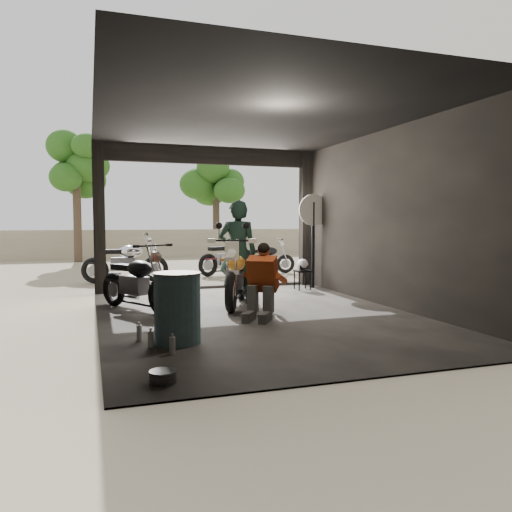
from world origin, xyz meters
TOP-DOWN VIEW (x-y plane):
  - ground at (0.00, 0.00)m, footprint 80.00×80.00m
  - garage at (0.00, 0.55)m, footprint 7.00×7.13m
  - boundary_wall at (0.00, 14.00)m, footprint 18.00×0.30m
  - tree_left at (-3.00, 12.50)m, footprint 2.20×2.20m
  - tree_right at (2.80, 14.00)m, footprint 2.20×2.20m
  - main_bike at (-0.05, 0.99)m, footprint 1.48×2.06m
  - left_bike at (-1.84, 1.09)m, footprint 1.49×1.87m
  - outside_bike_a at (-1.73, 5.26)m, footprint 1.92×0.92m
  - outside_bike_b at (1.21, 6.22)m, footprint 1.96×1.43m
  - outside_bike_c at (2.36, 6.23)m, footprint 1.65×0.90m
  - rider at (0.03, 1.20)m, footprint 0.82×0.66m
  - mechanic at (-0.06, -0.38)m, footprint 0.95×1.01m
  - stool at (1.94, 2.55)m, footprint 0.33×0.33m
  - helmet at (1.96, 2.60)m, footprint 0.33×0.34m
  - oil_drum at (-1.55, -1.49)m, footprint 0.60×0.60m
  - sign_post at (2.29, 2.74)m, footprint 0.72×0.08m

SIDE VIEW (x-z plane):
  - ground at x=0.00m, z-range 0.00..0.00m
  - stool at x=1.94m, z-range 0.16..0.61m
  - oil_drum at x=-1.55m, z-range 0.00..0.90m
  - outside_bike_c at x=2.36m, z-range 0.00..1.06m
  - helmet at x=1.96m, z-range 0.46..0.71m
  - mechanic at x=-0.06m, z-range 0.00..1.17m
  - left_bike at x=-1.84m, z-range 0.00..1.18m
  - boundary_wall at x=0.00m, z-range 0.00..1.20m
  - outside_bike_b at x=1.21m, z-range 0.00..1.23m
  - outside_bike_a at x=-1.73m, z-range 0.00..1.26m
  - main_bike at x=-0.05m, z-range 0.00..1.27m
  - rider at x=0.03m, z-range 0.00..1.94m
  - garage at x=0.00m, z-range -0.32..2.88m
  - sign_post at x=2.29m, z-range 0.36..2.53m
  - tree_right at x=2.80m, z-range 1.06..6.06m
  - tree_left at x=-3.00m, z-range 1.19..6.79m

